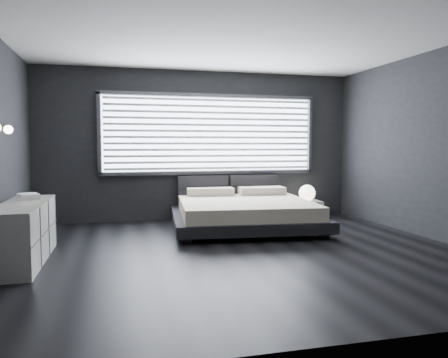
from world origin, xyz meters
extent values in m
plane|color=black|center=(0.00, 0.00, 0.00)|extent=(6.00, 6.00, 0.00)
plane|color=silver|center=(0.00, 0.00, 2.80)|extent=(6.00, 6.00, 0.00)
cube|color=black|center=(0.00, 2.75, 1.40)|extent=(6.00, 0.04, 2.80)
cube|color=black|center=(0.00, -2.75, 1.40)|extent=(6.00, 0.04, 2.80)
cube|color=black|center=(3.00, 0.00, 1.40)|extent=(0.04, 5.50, 2.80)
cube|color=white|center=(0.20, 2.73, 1.61)|extent=(4.00, 0.02, 1.38)
cube|color=#47474C|center=(-1.84, 2.70, 1.61)|extent=(0.06, 0.08, 1.48)
cube|color=#47474C|center=(2.24, 2.70, 1.61)|extent=(0.06, 0.08, 1.48)
cube|color=#47474C|center=(0.20, 2.70, 2.34)|extent=(4.14, 0.08, 0.06)
cube|color=#47474C|center=(0.20, 2.70, 0.88)|extent=(4.14, 0.08, 0.06)
cube|color=silver|center=(0.20, 2.67, 1.61)|extent=(3.94, 0.03, 1.32)
cube|color=black|center=(0.03, 2.64, 0.57)|extent=(0.96, 0.16, 0.52)
cube|color=black|center=(1.03, 2.64, 0.57)|extent=(0.96, 0.16, 0.52)
cylinder|color=silver|center=(-2.95, 0.65, 1.60)|extent=(0.10, 0.02, 0.02)
sphere|color=#FFE5B7|center=(-2.88, 0.65, 1.60)|extent=(0.11, 0.11, 0.11)
cube|color=black|center=(-0.58, 0.73, 0.04)|extent=(0.14, 0.14, 0.09)
cube|color=black|center=(1.47, 0.53, 0.04)|extent=(0.14, 0.14, 0.09)
cube|color=black|center=(-0.40, 2.57, 0.04)|extent=(0.14, 0.14, 0.09)
cube|color=black|center=(1.65, 2.37, 0.04)|extent=(0.14, 0.14, 0.09)
cube|color=black|center=(0.53, 1.55, 0.17)|extent=(2.59, 2.50, 0.17)
cube|color=beige|center=(0.53, 1.55, 0.37)|extent=(2.32, 2.32, 0.22)
cube|color=beige|center=(0.13, 2.44, 0.55)|extent=(0.89, 0.53, 0.14)
cube|color=beige|center=(1.10, 2.35, 0.55)|extent=(0.89, 0.53, 0.14)
cube|color=white|center=(2.00, 2.34, 0.17)|extent=(0.58, 0.49, 0.33)
sphere|color=white|center=(2.01, 2.29, 0.49)|extent=(0.31, 0.31, 0.31)
cube|color=white|center=(-2.65, 0.16, 0.36)|extent=(0.52, 1.78, 0.71)
cube|color=#47474C|center=(-2.40, 0.16, 0.36)|extent=(0.03, 1.76, 0.69)
cube|color=white|center=(-2.66, 0.59, 0.73)|extent=(0.34, 0.40, 0.04)
cube|color=white|center=(-2.65, 0.57, 0.77)|extent=(0.32, 0.37, 0.03)
camera|label=1|loc=(-1.57, -5.43, 1.40)|focal=35.00mm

